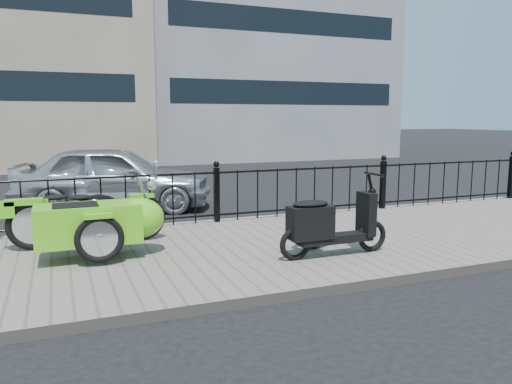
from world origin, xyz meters
name	(u,v)px	position (x,y,z in m)	size (l,w,h in m)	color
ground	(243,246)	(0.00, 0.00, 0.00)	(120.00, 120.00, 0.00)	black
sidewalk	(255,250)	(0.00, -0.50, 0.06)	(30.00, 3.80, 0.12)	slate
curb	(215,223)	(0.00, 1.44, 0.06)	(30.00, 0.10, 0.12)	gray
iron_fence	(217,196)	(0.00, 1.30, 0.59)	(14.11, 0.11, 1.08)	black
building_grey	(255,4)	(7.00, 16.99, 7.50)	(12.00, 8.01, 15.00)	gray
motorcycle_sidecar	(102,220)	(-2.06, -0.19, 0.59)	(2.28, 1.48, 0.98)	black
scooter	(328,225)	(0.69, -1.37, 0.54)	(1.61, 0.47, 1.09)	black
spare_tire	(314,227)	(0.72, -0.95, 0.44)	(0.63, 0.63, 0.09)	black
sedan_car	(114,177)	(-1.46, 3.87, 0.69)	(1.63, 4.05, 1.38)	silver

